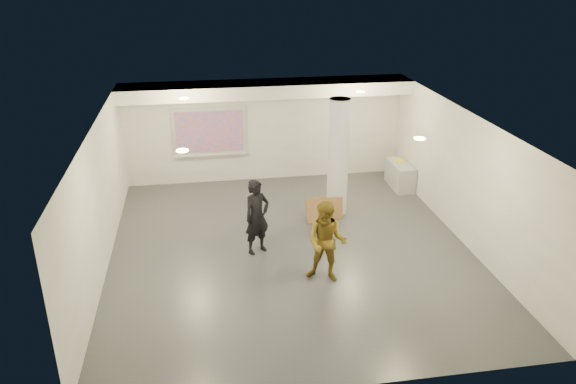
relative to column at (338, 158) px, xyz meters
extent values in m
cube|color=#35363C|center=(-1.50, -1.80, -1.50)|extent=(8.00, 9.00, 0.01)
cube|color=white|center=(-1.50, -1.80, 1.50)|extent=(8.00, 9.00, 0.01)
cube|color=silver|center=(-1.50, 2.70, 0.00)|extent=(8.00, 0.01, 3.00)
cube|color=silver|center=(-1.50, -6.30, 0.00)|extent=(8.00, 0.01, 3.00)
cube|color=silver|center=(-5.50, -1.80, 0.00)|extent=(0.01, 9.00, 3.00)
cube|color=silver|center=(2.50, -1.80, 0.00)|extent=(0.01, 9.00, 3.00)
cube|color=white|center=(-1.50, 2.15, 1.32)|extent=(8.00, 1.10, 0.36)
cylinder|color=#EFE07E|center=(-3.70, 0.70, 1.48)|extent=(0.22, 0.22, 0.02)
cylinder|color=#EFE07E|center=(0.70, 0.70, 1.48)|extent=(0.22, 0.22, 0.02)
cylinder|color=#EFE07E|center=(-3.70, -3.30, 1.48)|extent=(0.22, 0.22, 0.02)
cylinder|color=#EFE07E|center=(0.70, -3.30, 1.48)|extent=(0.22, 0.22, 0.02)
cylinder|color=silver|center=(0.00, 0.00, 0.00)|extent=(0.52, 0.52, 3.00)
cube|color=silver|center=(-3.10, 2.66, 0.05)|extent=(2.10, 0.06, 1.40)
cube|color=blue|center=(-3.10, 2.62, 0.05)|extent=(1.90, 0.01, 1.20)
cube|color=silver|center=(-3.10, 2.60, -0.65)|extent=(2.10, 0.08, 0.04)
cube|color=#A0A3A6|center=(2.22, 1.41, -1.14)|extent=(0.52, 1.23, 0.72)
cube|color=silver|center=(2.20, 1.64, -0.77)|extent=(0.26, 0.33, 0.02)
cube|color=yellow|center=(2.23, 1.60, -0.77)|extent=(0.25, 0.34, 0.03)
cube|color=olive|center=(-0.19, -0.36, -1.22)|extent=(0.52, 0.12, 0.56)
cube|color=olive|center=(-0.60, -0.43, -1.19)|extent=(0.61, 0.37, 0.61)
imported|color=black|center=(-2.25, -1.77, -0.64)|extent=(0.75, 0.66, 1.71)
imported|color=olive|center=(-1.00, -3.16, -0.64)|extent=(1.04, 0.95, 1.72)
camera|label=1|loc=(-3.38, -12.87, 4.63)|focal=35.00mm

